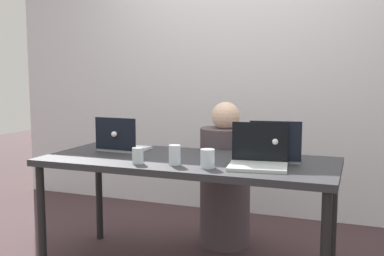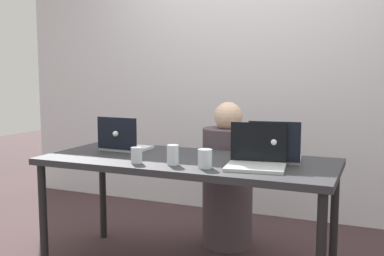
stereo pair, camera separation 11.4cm
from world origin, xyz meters
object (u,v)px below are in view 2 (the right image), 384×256
Objects in this scene: water_glass_center at (173,156)px; water_glass_right at (205,160)px; person_at_center at (228,182)px; laptop_front_right at (256,158)px; laptop_back_right at (275,153)px; laptop_back_left at (123,143)px; water_glass_left at (137,156)px.

water_glass_center is 0.20m from water_glass_right.
person_at_center reaches higher than water_glass_right.
laptop_front_right is 0.20m from laptop_back_right.
water_glass_center is at bearing 23.21° from laptop_back_right.
laptop_back_left is at bearing 160.74° from laptop_front_right.
laptop_back_right is 0.81m from water_glass_left.
laptop_back_left reaches higher than water_glass_right.
laptop_front_right is 3.36× the size of water_glass_right.
water_glass_left is at bearing 132.51° from laptop_back_left.
laptop_back_right reaches higher than laptop_back_left.
person_at_center is 3.43× the size of laptop_back_left.
laptop_front_right is (0.98, -0.20, 0.00)m from laptop_back_left.
water_glass_center is at bearing 176.47° from water_glass_right.
laptop_back_right reaches higher than water_glass_right.
laptop_back_right is (0.06, 0.20, 0.00)m from laptop_front_right.
water_glass_right is (-0.26, -0.13, -0.01)m from laptop_front_right.
laptop_back_left is 0.79m from water_glass_right.
laptop_front_right reaches higher than water_glass_center.
water_glass_right is at bearing -3.53° from water_glass_center.
person_at_center reaches higher than water_glass_left.
laptop_back_left is at bearing 130.79° from water_glass_left.
person_at_center is at bearing 99.18° from water_glass_right.
laptop_front_right is at bearing 170.37° from laptop_back_left.
person_at_center is 10.10× the size of water_glass_right.
laptop_back_left is (-0.59, -0.46, 0.32)m from person_at_center.
water_glass_center is (-0.52, -0.31, -0.00)m from laptop_back_right.
person_at_center is 11.37× the size of water_glass_left.
laptop_front_right is 0.69m from water_glass_left.
water_glass_center is (-0.07, -0.77, 0.32)m from person_at_center.
laptop_back_left is 2.70× the size of water_glass_center.
person_at_center reaches higher than laptop_back_left.
laptop_back_left is at bearing -8.05° from laptop_back_right.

